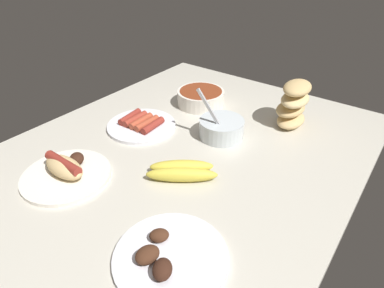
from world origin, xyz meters
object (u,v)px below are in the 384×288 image
Objects in this scene: plate_hotdog_assembled at (66,171)px; bread_stack at (293,104)px; banana_bunch at (182,171)px; plate_grilled_meat at (168,257)px; bowl_coleslaw at (221,127)px; bowl_chili at (201,97)px; plate_sausages at (141,124)px.

plate_hotdog_assembled is 1.53× the size of bread_stack.
banana_bunch is 43.25cm from bread_stack.
plate_grilled_meat reaches higher than banana_bunch.
bowl_coleslaw reaches higher than plate_grilled_meat.
bowl_coleslaw reaches higher than plate_hotdog_assembled.
bread_stack reaches higher than bowl_chili.
plate_grilled_meat is 62.83cm from bread_stack.
bowl_chili reaches higher than plate_grilled_meat.
bowl_coleslaw is at bearing 51.57° from bowl_chili.
plate_hotdog_assembled is at bearing 4.79° from plate_sausages.
bowl_coleslaw reaches higher than bread_stack.
banana_bunch is (22.19, 2.43, -1.32)cm from bowl_coleslaw.
bread_stack is at bearing 164.67° from banana_bunch.
plate_sausages is at bearing -114.93° from banana_bunch.
bread_stack is at bearing -178.17° from plate_grilled_meat.
bowl_chili is 0.77× the size of plate_sausages.
plate_hotdog_assembled is at bearing -3.47° from bowl_chili.
bowl_coleslaw reaches higher than bowl_chili.
bowl_chili is 1.14× the size of bread_stack.
bowl_coleslaw is at bearing -173.75° from banana_bunch.
bread_stack is 0.67× the size of plate_sausages.
plate_grilled_meat is at bearing 20.00° from bowl_coleslaw.
bowl_coleslaw is 23.98cm from bread_stack.
bowl_coleslaw is 0.87× the size of banana_bunch.
plate_sausages is (-11.85, -25.49, -0.75)cm from banana_bunch.
bowl_chili reaches higher than banana_bunch.
bowl_chili is 66.04cm from plate_grilled_meat.
banana_bunch is at bearing 65.07° from plate_sausages.
bowl_coleslaw is 0.71× the size of plate_hotdog_assembled.
plate_grilled_meat reaches higher than plate_sausages.
plate_sausages is (10.34, -23.06, -2.07)cm from bowl_coleslaw.
plate_hotdog_assembled is (17.34, -23.04, 0.08)cm from banana_bunch.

